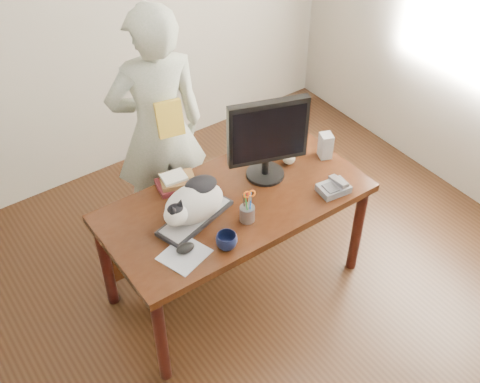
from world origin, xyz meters
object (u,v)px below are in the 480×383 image
object	(u,v)px
cat	(193,203)
speaker	(326,146)
desk	(228,211)
person	(158,130)
monitor	(268,136)
baseball	(289,158)
calculator	(274,146)
mouse	(185,248)
keyboard	(195,217)
phone	(334,188)
book_stack	(176,182)
pen_cup	(247,212)
coffee_mug	(227,241)

from	to	relation	value
cat	speaker	bearing A→B (deg)	-15.17
desk	person	xyz separation A→B (m)	(-0.09, 0.66, 0.27)
monitor	speaker	world-z (taller)	monitor
baseball	calculator	distance (m)	0.17
desk	mouse	xyz separation A→B (m)	(-0.46, -0.27, 0.17)
baseball	mouse	bearing A→B (deg)	-163.70
desk	cat	size ratio (longest dim) A/B	3.49
cat	mouse	distance (m)	0.26
calculator	baseball	bearing A→B (deg)	-84.54
keyboard	person	world-z (taller)	person
cat	phone	world-z (taller)	cat
calculator	book_stack	bearing A→B (deg)	-174.70
monitor	person	bearing A→B (deg)	137.59
phone	person	world-z (taller)	person
baseball	monitor	bearing A→B (deg)	-172.57
person	pen_cup	bearing A→B (deg)	105.57
pen_cup	keyboard	bearing A→B (deg)	143.63
phone	speaker	size ratio (longest dim) A/B	1.16
coffee_mug	keyboard	bearing A→B (deg)	94.31
cat	baseball	bearing A→B (deg)	-9.19
speaker	book_stack	distance (m)	0.98
cat	speaker	size ratio (longest dim) A/B	2.72
desk	cat	world-z (taller)	cat
cat	monitor	world-z (taller)	monitor
desk	baseball	size ratio (longest dim) A/B	19.85
cat	calculator	world-z (taller)	cat
book_stack	person	world-z (taller)	person
phone	monitor	bearing A→B (deg)	133.67
coffee_mug	calculator	distance (m)	0.93
cat	baseball	distance (m)	0.79
coffee_mug	speaker	bearing A→B (deg)	17.19
speaker	mouse	bearing A→B (deg)	-148.86
pen_cup	calculator	distance (m)	0.69
coffee_mug	calculator	world-z (taller)	coffee_mug
calculator	mouse	bearing A→B (deg)	-145.67
mouse	book_stack	size ratio (longest dim) A/B	0.48
keyboard	phone	bearing A→B (deg)	-35.21
cat	book_stack	distance (m)	0.34
phone	speaker	xyz separation A→B (m)	(0.18, 0.29, 0.06)
desk	baseball	world-z (taller)	baseball
mouse	book_stack	xyz separation A→B (m)	(0.24, 0.49, 0.01)
cat	pen_cup	distance (m)	0.32
desk	monitor	distance (m)	0.54
keyboard	mouse	xyz separation A→B (m)	(-0.18, -0.18, 0.01)
book_stack	speaker	bearing A→B (deg)	-3.13
desk	monitor	xyz separation A→B (m)	(0.28, -0.02, 0.46)
phone	speaker	bearing A→B (deg)	65.16
pen_cup	coffee_mug	world-z (taller)	pen_cup
monitor	phone	size ratio (longest dim) A/B	2.79
pen_cup	monitor	bearing A→B (deg)	37.03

